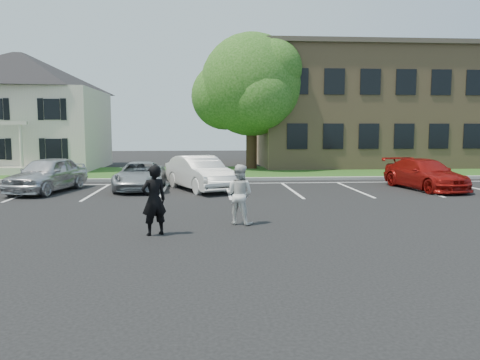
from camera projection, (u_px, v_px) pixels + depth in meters
name	position (u px, v px, depth m)	size (l,w,h in m)	color
ground_plane	(243.00, 231.00, 12.34)	(90.00, 90.00, 0.00)	black
curb	(224.00, 179.00, 24.23)	(40.00, 0.30, 0.15)	gray
grass_strip	(221.00, 173.00, 28.20)	(44.00, 8.00, 0.08)	#254A18
stall_lines	(258.00, 188.00, 21.32)	(34.00, 5.36, 0.01)	silver
house	(22.00, 111.00, 30.75)	(10.30, 9.22, 7.60)	beige
office_building	(406.00, 109.00, 34.73)	(22.40, 10.40, 8.30)	#977B54
tree	(253.00, 87.00, 30.32)	(7.80, 7.20, 8.80)	black
man_black_suit	(154.00, 200.00, 11.81)	(0.65, 0.43, 1.79)	black
man_white_shirt	(239.00, 194.00, 13.17)	(0.83, 0.64, 1.70)	silver
car_silver_west	(47.00, 174.00, 19.90)	(1.78, 4.41, 1.50)	#BCBCC1
car_silver_minivan	(140.00, 176.00, 20.68)	(2.03, 4.40, 1.22)	#A2A6AA
car_white_sedan	(200.00, 173.00, 20.47)	(1.58, 4.54, 1.50)	silver
car_red_compact	(425.00, 174.00, 20.76)	(1.87, 4.60, 1.34)	maroon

